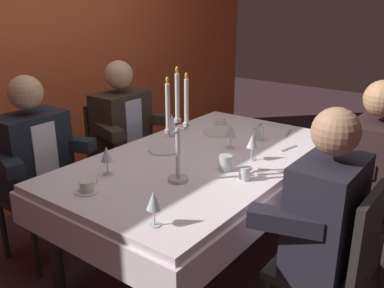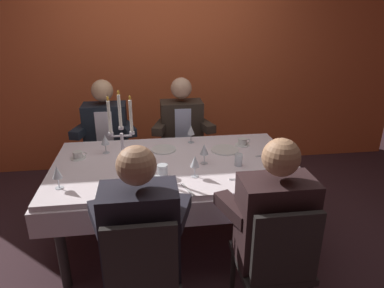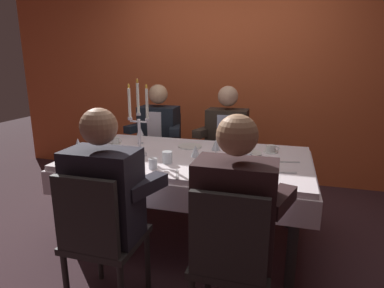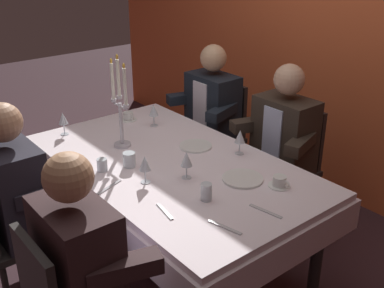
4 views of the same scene
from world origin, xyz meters
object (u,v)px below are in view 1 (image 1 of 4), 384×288
at_px(wine_glass_0, 231,131).
at_px(water_tumbler_1, 245,173).
at_px(dinner_plate_0, 219,132).
at_px(seated_diner_2, 121,126).
at_px(candelabra, 178,136).
at_px(water_tumbler_2, 226,163).
at_px(dining_table, 203,174).
at_px(wine_glass_3, 172,121).
at_px(seated_diner_3, 374,164).
at_px(coffee_cup_1, 87,187).
at_px(seated_diner_0, 33,154).
at_px(wine_glass_4, 154,202).
at_px(coffee_cup_0, 221,122).
at_px(dinner_plate_1, 165,150).
at_px(wine_glass_1, 252,142).
at_px(water_tumbler_0, 259,134).
at_px(seated_diner_1, 327,215).
at_px(wine_glass_2, 107,155).

distance_m(wine_glass_0, water_tumbler_1, 0.51).
bearing_deg(dinner_plate_0, seated_diner_2, 112.69).
bearing_deg(candelabra, water_tumbler_2, -23.54).
distance_m(dinner_plate_0, wine_glass_0, 0.34).
bearing_deg(seated_diner_2, dining_table, -99.73).
bearing_deg(wine_glass_3, seated_diner_3, -76.10).
xyz_separation_m(wine_glass_3, seated_diner_2, (-0.03, 0.48, -0.12)).
relative_size(coffee_cup_1, seated_diner_0, 0.11).
bearing_deg(wine_glass_4, wine_glass_3, 36.05).
distance_m(dining_table, coffee_cup_0, 0.71).
distance_m(dining_table, seated_diner_3, 1.03).
bearing_deg(water_tumbler_1, candelabra, 129.48).
distance_m(candelabra, dinner_plate_0, 0.92).
relative_size(dinner_plate_1, water_tumbler_1, 2.83).
relative_size(wine_glass_1, wine_glass_4, 1.00).
height_order(dinner_plate_1, water_tumbler_0, water_tumbler_0).
relative_size(coffee_cup_1, seated_diner_2, 0.11).
xyz_separation_m(coffee_cup_0, seated_diner_3, (-0.13, -1.17, -0.03)).
relative_size(water_tumbler_0, seated_diner_3, 0.08).
xyz_separation_m(wine_glass_0, wine_glass_4, (-1.04, -0.26, -0.00)).
relative_size(water_tumbler_0, coffee_cup_1, 0.72).
bearing_deg(coffee_cup_0, coffee_cup_1, -175.55).
bearing_deg(water_tumbler_0, water_tumbler_2, -170.05).
bearing_deg(wine_glass_3, water_tumbler_2, -114.55).
bearing_deg(water_tumbler_2, dinner_plate_1, 85.97).
relative_size(seated_diner_0, seated_diner_2, 1.00).
bearing_deg(water_tumbler_2, seated_diner_1, -103.64).
height_order(dinner_plate_1, water_tumbler_1, water_tumbler_1).
distance_m(wine_glass_4, water_tumbler_1, 0.66).
bearing_deg(coffee_cup_1, seated_diner_0, 77.83).
height_order(wine_glass_3, wine_glass_4, same).
relative_size(seated_diner_1, seated_diner_2, 1.00).
bearing_deg(wine_glass_2, water_tumbler_2, -47.63).
height_order(dining_table, water_tumbler_2, water_tumbler_2).
bearing_deg(wine_glass_3, water_tumbler_0, -60.69).
xyz_separation_m(water_tumbler_1, seated_diner_3, (0.66, -0.50, -0.04)).
bearing_deg(seated_diner_0, dinner_plate_1, -49.22).
xyz_separation_m(wine_glass_0, water_tumbler_2, (-0.33, -0.17, -0.07)).
height_order(candelabra, wine_glass_3, candelabra).
xyz_separation_m(dining_table, dinner_plate_0, (0.45, 0.18, 0.13)).
bearing_deg(water_tumbler_2, coffee_cup_0, 35.02).
relative_size(wine_glass_2, seated_diner_1, 0.13).
distance_m(dinner_plate_0, dinner_plate_1, 0.52).
height_order(wine_glass_0, wine_glass_4, same).
bearing_deg(wine_glass_3, coffee_cup_1, -166.38).
height_order(water_tumbler_2, seated_diner_0, seated_diner_0).
bearing_deg(candelabra, seated_diner_1, -81.06).
relative_size(dinner_plate_1, wine_glass_2, 1.30).
height_order(coffee_cup_0, coffee_cup_1, same).
bearing_deg(dining_table, seated_diner_3, -60.27).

